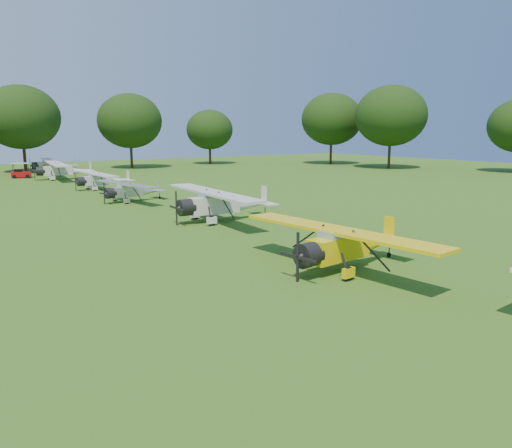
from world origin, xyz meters
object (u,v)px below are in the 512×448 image
Objects in this scene: aircraft_4 at (132,190)px; aircraft_7 at (53,164)px; aircraft_5 at (102,179)px; aircraft_6 at (62,169)px; aircraft_3 at (221,202)px; golf_cart at (21,173)px; aircraft_2 at (346,242)px.

aircraft_4 is 0.84× the size of aircraft_7.
aircraft_5 is 0.84× the size of aircraft_6.
aircraft_3 is 49.94m from aircraft_7.
aircraft_6 reaches higher than golf_cart.
aircraft_6 is at bearing 91.14° from aircraft_5.
golf_cart is (-4.11, 56.67, -0.58)m from aircraft_2.
aircraft_5 is at bearing 95.62° from aircraft_3.
aircraft_7 is (1.60, 63.87, 0.01)m from aircraft_2.
aircraft_6 is 12.48m from aircraft_7.
aircraft_3 reaches higher than aircraft_2.
aircraft_7 is 9.21m from golf_cart.
aircraft_6 is at bearing -90.11° from aircraft_7.
golf_cart is (-5.75, 42.74, -0.68)m from aircraft_3.
aircraft_2 is at bearing -93.27° from aircraft_3.
golf_cart is at bearing 88.68° from aircraft_2.
aircraft_3 is 1.00× the size of aircraft_6.
aircraft_3 is 4.48× the size of golf_cart.
aircraft_3 is 37.60m from aircraft_6.
aircraft_3 is at bearing -89.66° from aircraft_5.
aircraft_2 is 14.03m from aircraft_3.
aircraft_6 reaches higher than aircraft_4.
aircraft_2 is 56.82m from golf_cart.
aircraft_6 is (0.01, 51.50, 0.10)m from aircraft_2.
aircraft_6 reaches higher than aircraft_2.
aircraft_4 is 0.94× the size of aircraft_5.
aircraft_7 is at bearing 83.09° from aircraft_2.
aircraft_5 is at bearing 77.61° from aircraft_4.
aircraft_5 is at bearing -80.83° from aircraft_6.
aircraft_2 is 51.50m from aircraft_6.
aircraft_4 is (-0.02, 26.76, -0.18)m from aircraft_2.
aircraft_7 is at bearing 79.11° from aircraft_4.
golf_cart is (-4.09, 29.91, -0.39)m from aircraft_4.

